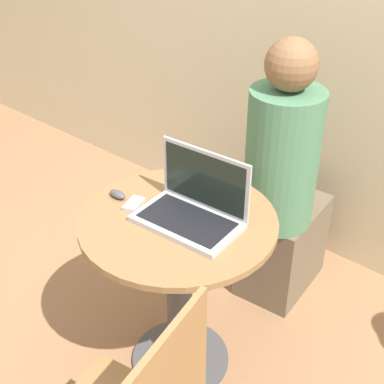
% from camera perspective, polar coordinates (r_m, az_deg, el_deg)
% --- Properties ---
extents(ground_plane, '(12.00, 12.00, 0.00)m').
position_cam_1_polar(ground_plane, '(2.45, -1.23, -17.37)').
color(ground_plane, '#9E704C').
extents(back_wall, '(7.00, 0.05, 2.60)m').
position_cam_1_polar(back_wall, '(2.58, 15.81, 18.64)').
color(back_wall, beige).
rests_on(back_wall, ground_plane).
extents(round_table, '(0.73, 0.73, 0.75)m').
position_cam_1_polar(round_table, '(2.08, -1.39, -8.08)').
color(round_table, '#4C4C51').
rests_on(round_table, ground_plane).
extents(laptop, '(0.38, 0.25, 0.25)m').
position_cam_1_polar(laptop, '(1.90, 0.14, -1.57)').
color(laptop, '#B7B7BC').
rests_on(laptop, round_table).
extents(cell_phone, '(0.08, 0.10, 0.02)m').
position_cam_1_polar(cell_phone, '(2.01, -6.22, -1.28)').
color(cell_phone, silver).
rests_on(cell_phone, round_table).
extents(computer_mouse, '(0.07, 0.04, 0.03)m').
position_cam_1_polar(computer_mouse, '(2.06, -7.95, -0.26)').
color(computer_mouse, '#4C4C51').
rests_on(computer_mouse, round_table).
extents(person_seated, '(0.33, 0.50, 1.29)m').
position_cam_1_polar(person_seated, '(2.46, 9.63, -0.50)').
color(person_seated, brown).
rests_on(person_seated, ground_plane).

